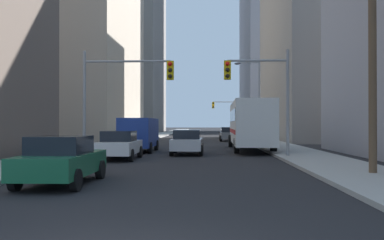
% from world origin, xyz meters
% --- Properties ---
extents(sidewalk_left, '(3.53, 160.00, 0.15)m').
position_xyz_m(sidewalk_left, '(-6.84, 50.00, 0.07)').
color(sidewalk_left, '#9E9E99').
rests_on(sidewalk_left, ground).
extents(sidewalk_right, '(3.53, 160.00, 0.15)m').
position_xyz_m(sidewalk_right, '(6.84, 50.00, 0.07)').
color(sidewalk_right, '#9E9E99').
rests_on(sidewalk_right, ground).
extents(city_bus, '(2.76, 11.55, 3.40)m').
position_xyz_m(city_bus, '(4.27, 25.00, 1.93)').
color(city_bus, silver).
rests_on(city_bus, ground).
extents(cargo_van_blue, '(2.16, 5.22, 2.26)m').
position_xyz_m(cargo_van_blue, '(-3.37, 23.06, 1.29)').
color(cargo_van_blue, navy).
rests_on(cargo_van_blue, ground).
extents(sedan_green, '(1.95, 4.21, 1.52)m').
position_xyz_m(sedan_green, '(-3.27, 7.81, 0.77)').
color(sedan_green, '#195938').
rests_on(sedan_green, ground).
extents(sedan_white, '(1.95, 4.21, 1.52)m').
position_xyz_m(sedan_white, '(-3.41, 16.97, 0.77)').
color(sedan_white, white).
rests_on(sedan_white, ground).
extents(sedan_silver, '(1.95, 4.23, 1.52)m').
position_xyz_m(sedan_silver, '(0.01, 20.70, 0.77)').
color(sedan_silver, '#B7BABF').
rests_on(sedan_silver, ground).
extents(sedan_grey, '(1.95, 4.25, 1.52)m').
position_xyz_m(sedan_grey, '(3.48, 40.69, 0.77)').
color(sedan_grey, slate).
rests_on(sedan_grey, ground).
extents(traffic_signal_near_left, '(5.14, 0.44, 6.00)m').
position_xyz_m(traffic_signal_near_left, '(-3.44, 18.18, 4.10)').
color(traffic_signal_near_left, gray).
rests_on(traffic_signal_near_left, ground).
extents(traffic_signal_near_right, '(3.59, 0.44, 6.00)m').
position_xyz_m(traffic_signal_near_right, '(4.16, 18.18, 4.03)').
color(traffic_signal_near_right, gray).
rests_on(traffic_signal_near_right, ground).
extents(traffic_signal_far_right, '(3.92, 0.44, 6.00)m').
position_xyz_m(traffic_signal_far_right, '(4.01, 62.55, 4.05)').
color(traffic_signal_far_right, gray).
rests_on(traffic_signal_far_right, ground).
extents(utility_pole_right, '(2.20, 0.28, 10.27)m').
position_xyz_m(utility_pole_right, '(7.20, 10.13, 5.41)').
color(utility_pole_right, brown).
rests_on(utility_pole_right, ground).
extents(street_lamp_right, '(2.28, 0.32, 7.50)m').
position_xyz_m(street_lamp_right, '(5.43, 31.95, 4.53)').
color(street_lamp_right, gray).
rests_on(street_lamp_right, ground).
extents(building_left_mid_office, '(16.77, 24.78, 35.78)m').
position_xyz_m(building_left_mid_office, '(-17.69, 50.60, 17.89)').
color(building_left_mid_office, '#B7A893').
rests_on(building_left_mid_office, ground).
extents(building_left_far_tower, '(18.43, 25.20, 57.52)m').
position_xyz_m(building_left_far_tower, '(-18.97, 90.52, 28.76)').
color(building_left_far_tower, gray).
rests_on(building_left_far_tower, ground).
extents(building_right_mid_block, '(15.20, 24.13, 22.62)m').
position_xyz_m(building_right_mid_block, '(16.59, 45.83, 11.31)').
color(building_right_mid_block, gray).
rests_on(building_right_mid_block, ground).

